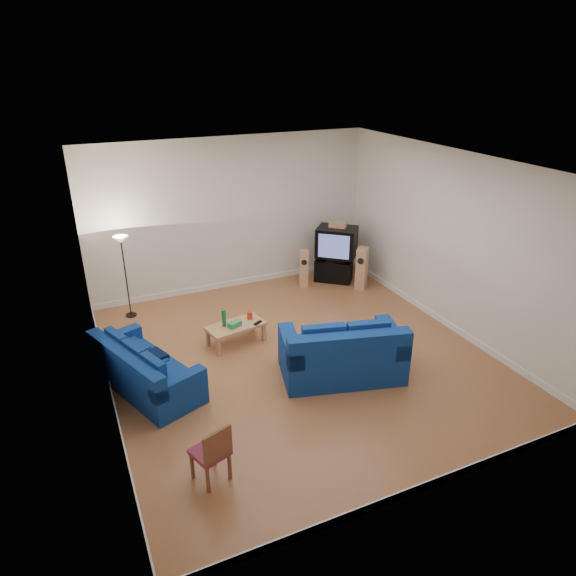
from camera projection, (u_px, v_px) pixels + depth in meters
name	position (u px, v px, depth m)	size (l,w,h in m)	color
room	(299.00, 272.00, 7.99)	(6.01, 6.51, 3.21)	brown
sofa_three_seat	(143.00, 373.00, 7.68)	(1.48, 2.12, 0.75)	navy
sofa_loveseat	(343.00, 356.00, 7.96)	(2.06, 1.48, 0.93)	navy
coffee_table	(236.00, 327.00, 8.91)	(1.07, 0.67, 0.36)	tan
bottle	(224.00, 318.00, 8.78)	(0.07, 0.07, 0.31)	#197233
tissue_box	(235.00, 324.00, 8.80)	(0.23, 0.12, 0.09)	green
red_canister	(250.00, 315.00, 9.06)	(0.10, 0.10, 0.14)	red
remote	(258.00, 323.00, 8.92)	(0.18, 0.06, 0.02)	black
tv_stand	(334.00, 270.00, 11.47)	(0.80, 0.45, 0.49)	black
av_receiver	(335.00, 259.00, 11.30)	(0.41, 0.34, 0.10)	black
television	(337.00, 242.00, 11.19)	(1.04, 1.01, 0.65)	black
centre_speaker	(338.00, 225.00, 11.05)	(0.37, 0.15, 0.13)	tan
speaker_left	(304.00, 268.00, 11.13)	(0.27, 0.30, 0.82)	tan
speaker_right	(362.00, 268.00, 10.99)	(0.34, 0.34, 0.92)	tan
floor_lamp	(122.00, 251.00, 9.44)	(0.28, 0.28, 1.62)	black
dining_chair	(213.00, 451.00, 5.91)	(0.49, 0.49, 0.80)	brown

